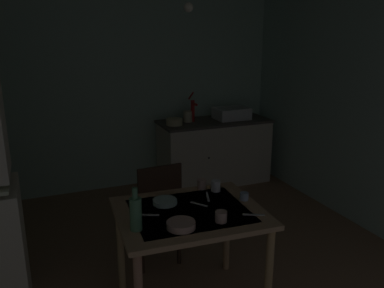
{
  "coord_description": "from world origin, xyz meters",
  "views": [
    {
      "loc": [
        -1.04,
        -2.91,
        2.0
      ],
      "look_at": [
        0.21,
        0.15,
        1.06
      ],
      "focal_mm": 37.34,
      "sensor_mm": 36.0,
      "label": 1
    }
  ],
  "objects_px": {
    "dining_table": "(190,224)",
    "glass_bottle": "(136,213)",
    "hand_pump": "(193,109)",
    "mixing_bowl_counter": "(174,122)",
    "serving_bowl_wide": "(165,202)",
    "sink_basin": "(231,113)",
    "teacup_cream": "(202,184)",
    "chair_far_side": "(156,212)"
  },
  "relations": [
    {
      "from": "dining_table",
      "to": "glass_bottle",
      "type": "bearing_deg",
      "value": -162.64
    },
    {
      "from": "hand_pump",
      "to": "mixing_bowl_counter",
      "type": "height_order",
      "value": "hand_pump"
    },
    {
      "from": "dining_table",
      "to": "serving_bowl_wide",
      "type": "bearing_deg",
      "value": 125.75
    },
    {
      "from": "sink_basin",
      "to": "serving_bowl_wide",
      "type": "height_order",
      "value": "sink_basin"
    },
    {
      "from": "hand_pump",
      "to": "teacup_cream",
      "type": "height_order",
      "value": "hand_pump"
    },
    {
      "from": "glass_bottle",
      "to": "dining_table",
      "type": "bearing_deg",
      "value": 17.36
    },
    {
      "from": "sink_basin",
      "to": "chair_far_side",
      "type": "bearing_deg",
      "value": -134.06
    },
    {
      "from": "mixing_bowl_counter",
      "to": "sink_basin",
      "type": "bearing_deg",
      "value": 3.43
    },
    {
      "from": "glass_bottle",
      "to": "sink_basin",
      "type": "bearing_deg",
      "value": 51.07
    },
    {
      "from": "sink_basin",
      "to": "teacup_cream",
      "type": "height_order",
      "value": "sink_basin"
    },
    {
      "from": "mixing_bowl_counter",
      "to": "teacup_cream",
      "type": "bearing_deg",
      "value": -103.34
    },
    {
      "from": "dining_table",
      "to": "glass_bottle",
      "type": "height_order",
      "value": "glass_bottle"
    },
    {
      "from": "hand_pump",
      "to": "teacup_cream",
      "type": "bearing_deg",
      "value": -110.47
    },
    {
      "from": "chair_far_side",
      "to": "glass_bottle",
      "type": "xyz_separation_m",
      "value": [
        -0.37,
        -0.77,
        0.41
      ]
    },
    {
      "from": "chair_far_side",
      "to": "teacup_cream",
      "type": "xyz_separation_m",
      "value": [
        0.3,
        -0.3,
        0.33
      ]
    },
    {
      "from": "dining_table",
      "to": "teacup_cream",
      "type": "distance_m",
      "value": 0.44
    },
    {
      "from": "sink_basin",
      "to": "serving_bowl_wide",
      "type": "xyz_separation_m",
      "value": [
        -1.65,
        -2.09,
        -0.14
      ]
    },
    {
      "from": "mixing_bowl_counter",
      "to": "dining_table",
      "type": "distance_m",
      "value": 2.33
    },
    {
      "from": "dining_table",
      "to": "serving_bowl_wide",
      "type": "relative_size",
      "value": 5.98
    },
    {
      "from": "serving_bowl_wide",
      "to": "glass_bottle",
      "type": "relative_size",
      "value": 0.63
    },
    {
      "from": "dining_table",
      "to": "serving_bowl_wide",
      "type": "height_order",
      "value": "serving_bowl_wide"
    },
    {
      "from": "mixing_bowl_counter",
      "to": "glass_bottle",
      "type": "xyz_separation_m",
      "value": [
        -1.11,
        -2.35,
        -0.01
      ]
    },
    {
      "from": "chair_far_side",
      "to": "serving_bowl_wide",
      "type": "relative_size",
      "value": 5.27
    },
    {
      "from": "hand_pump",
      "to": "dining_table",
      "type": "relative_size",
      "value": 0.36
    },
    {
      "from": "serving_bowl_wide",
      "to": "sink_basin",
      "type": "bearing_deg",
      "value": 51.84
    },
    {
      "from": "glass_bottle",
      "to": "teacup_cream",
      "type": "bearing_deg",
      "value": 35.55
    },
    {
      "from": "sink_basin",
      "to": "hand_pump",
      "type": "distance_m",
      "value": 0.55
    },
    {
      "from": "serving_bowl_wide",
      "to": "teacup_cream",
      "type": "relative_size",
      "value": 2.2
    },
    {
      "from": "dining_table",
      "to": "chair_far_side",
      "type": "distance_m",
      "value": 0.67
    },
    {
      "from": "hand_pump",
      "to": "serving_bowl_wide",
      "type": "xyz_separation_m",
      "value": [
        -1.1,
        -2.14,
        -0.24
      ]
    },
    {
      "from": "hand_pump",
      "to": "chair_far_side",
      "type": "height_order",
      "value": "hand_pump"
    },
    {
      "from": "serving_bowl_wide",
      "to": "glass_bottle",
      "type": "xyz_separation_m",
      "value": [
        -0.3,
        -0.31,
        0.1
      ]
    },
    {
      "from": "glass_bottle",
      "to": "hand_pump",
      "type": "bearing_deg",
      "value": 60.26
    },
    {
      "from": "chair_far_side",
      "to": "glass_bottle",
      "type": "bearing_deg",
      "value": -115.25
    },
    {
      "from": "chair_far_side",
      "to": "serving_bowl_wide",
      "type": "height_order",
      "value": "chair_far_side"
    },
    {
      "from": "sink_basin",
      "to": "teacup_cream",
      "type": "relative_size",
      "value": 5.4
    },
    {
      "from": "chair_far_side",
      "to": "glass_bottle",
      "type": "relative_size",
      "value": 3.3
    },
    {
      "from": "hand_pump",
      "to": "dining_table",
      "type": "xyz_separation_m",
      "value": [
        -0.98,
        -2.32,
        -0.36
      ]
    },
    {
      "from": "teacup_cream",
      "to": "mixing_bowl_counter",
      "type": "bearing_deg",
      "value": 76.66
    },
    {
      "from": "sink_basin",
      "to": "teacup_cream",
      "type": "bearing_deg",
      "value": -123.54
    },
    {
      "from": "serving_bowl_wide",
      "to": "glass_bottle",
      "type": "bearing_deg",
      "value": -133.7
    },
    {
      "from": "chair_far_side",
      "to": "teacup_cream",
      "type": "height_order",
      "value": "chair_far_side"
    }
  ]
}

